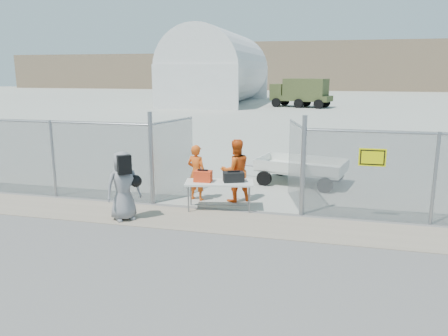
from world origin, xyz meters
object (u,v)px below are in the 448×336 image
(security_worker_right, at_px, (236,171))
(visitor, at_px, (123,186))
(utility_trailer, at_px, (301,171))
(security_worker_left, at_px, (197,173))
(folding_table, at_px, (219,196))

(security_worker_right, height_order, visitor, security_worker_right)
(utility_trailer, bearing_deg, visitor, -118.07)
(security_worker_left, distance_m, visitor, 2.35)
(folding_table, relative_size, utility_trailer, 0.49)
(security_worker_right, bearing_deg, security_worker_left, -23.07)
(folding_table, xyz_separation_m, visitor, (-2.03, -1.34, 0.47))
(security_worker_left, relative_size, security_worker_right, 0.90)
(folding_table, bearing_deg, security_worker_left, 128.80)
(visitor, distance_m, utility_trailer, 6.02)
(security_worker_right, xyz_separation_m, utility_trailer, (1.62, 2.39, -0.44))
(security_worker_right, height_order, utility_trailer, security_worker_right)
(security_worker_right, bearing_deg, utility_trailer, -155.17)
(visitor, height_order, utility_trailer, visitor)
(security_worker_left, relative_size, utility_trailer, 0.44)
(folding_table, relative_size, security_worker_right, 1.01)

